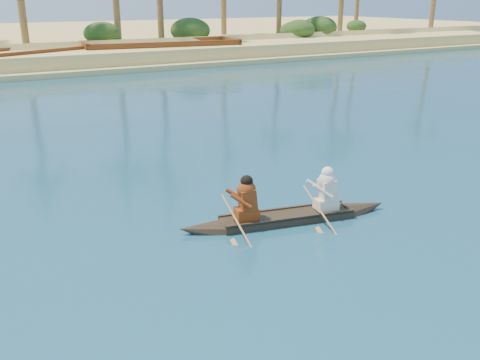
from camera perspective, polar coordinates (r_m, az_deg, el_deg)
canoe at (r=12.35m, az=5.05°, el=-3.25°), size 5.12×1.72×1.40m
barge_mid at (r=41.03m, az=-21.52°, el=11.68°), size 11.28×7.73×1.79m
barge_right at (r=43.67m, az=-8.34°, el=13.24°), size 12.44×5.44×2.01m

